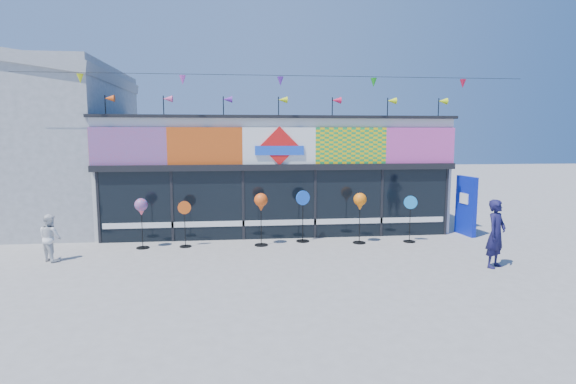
{
  "coord_description": "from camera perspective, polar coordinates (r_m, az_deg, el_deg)",
  "views": [
    {
      "loc": [
        -1.31,
        -11.29,
        3.43
      ],
      "look_at": [
        0.13,
        2.0,
        1.75
      ],
      "focal_mm": 28.0,
      "sensor_mm": 36.0,
      "label": 1
    }
  ],
  "objects": [
    {
      "name": "ground",
      "position": [
        11.87,
        0.41,
        -9.63
      ],
      "size": [
        80.0,
        80.0,
        0.0
      ],
      "primitive_type": "plane",
      "color": "gray",
      "rests_on": "ground"
    },
    {
      "name": "kite_shop",
      "position": [
        17.34,
        -1.85,
        2.58
      ],
      "size": [
        16.0,
        5.7,
        5.31
      ],
      "color": "silver",
      "rests_on": "ground"
    },
    {
      "name": "neighbour_building",
      "position": [
        20.25,
        -31.78,
        5.46
      ],
      "size": [
        8.18,
        7.2,
        6.87
      ],
      "color": "#ADAFB3",
      "rests_on": "ground"
    },
    {
      "name": "blue_sign",
      "position": [
        16.7,
        21.66,
        -1.62
      ],
      "size": [
        0.27,
        1.03,
        2.04
      ],
      "rotation": [
        0.0,
        0.0,
        0.12
      ],
      "color": "#0B1EAA",
      "rests_on": "ground"
    },
    {
      "name": "spinner_0",
      "position": [
        14.34,
        -18.13,
        -2.0
      ],
      "size": [
        0.39,
        0.39,
        1.55
      ],
      "color": "black",
      "rests_on": "ground"
    },
    {
      "name": "spinner_1",
      "position": [
        14.24,
        -12.97,
        -3.83
      ],
      "size": [
        0.4,
        0.37,
        1.44
      ],
      "color": "black",
      "rests_on": "ground"
    },
    {
      "name": "spinner_2",
      "position": [
        13.98,
        -3.46,
        -1.5
      ],
      "size": [
        0.42,
        0.42,
        1.66
      ],
      "color": "black",
      "rests_on": "ground"
    },
    {
      "name": "spinner_3",
      "position": [
        14.55,
        1.89,
        -2.91
      ],
      "size": [
        0.46,
        0.43,
        1.68
      ],
      "color": "black",
      "rests_on": "ground"
    },
    {
      "name": "spinner_4",
      "position": [
        14.45,
        9.12,
        -1.39
      ],
      "size": [
        0.41,
        0.41,
        1.63
      ],
      "color": "black",
      "rests_on": "ground"
    },
    {
      "name": "spinner_5",
      "position": [
        15.03,
        15.24,
        -3.17
      ],
      "size": [
        0.4,
        0.39,
        1.51
      ],
      "color": "black",
      "rests_on": "ground"
    },
    {
      "name": "adult_man",
      "position": [
        12.92,
        24.91,
        -4.83
      ],
      "size": [
        0.78,
        0.72,
        1.79
      ],
      "primitive_type": "imported",
      "rotation": [
        0.0,
        0.0,
        0.6
      ],
      "color": "#15143E",
      "rests_on": "ground"
    },
    {
      "name": "child",
      "position": [
        13.99,
        -27.94,
        -5.14
      ],
      "size": [
        0.72,
        0.67,
        1.3
      ],
      "primitive_type": "imported",
      "rotation": [
        0.0,
        0.0,
        2.49
      ],
      "color": "white",
      "rests_on": "ground"
    }
  ]
}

